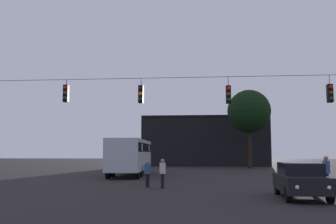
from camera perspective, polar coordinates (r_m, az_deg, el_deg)
The scene contains 9 objects.
ground_plane at distance 29.36m, azimuth 3.87°, elevation -10.04°, with size 168.00×168.00×0.00m, color black.
overhead_signal_span at distance 19.74m, azimuth 3.20°, elevation -0.62°, with size 22.12×0.44×6.80m.
city_bus at distance 32.18m, azimuth -5.73°, elevation -6.36°, with size 3.05×11.11×3.00m.
car_near_right at distance 17.27m, azimuth 19.73°, elevation -9.76°, with size 2.02×4.41×1.52m.
pedestrian_crossing_left at distance 20.72m, azimuth -0.85°, elevation -9.16°, with size 0.36×0.42×1.61m.
pedestrian_crossing_center at distance 20.92m, azimuth 23.19°, elevation -8.33°, with size 0.27×0.38×1.78m.
pedestrian_crossing_right at distance 21.35m, azimuth -3.17°, elevation -9.23°, with size 0.33×0.41×1.51m.
corner_building at distance 56.75m, azimuth 5.68°, elevation -4.55°, with size 17.98×9.98×7.15m.
tree_left_silhouette at distance 46.73m, azimuth 12.36°, elevation 0.07°, with size 5.31×5.31×9.64m.
Camera 1 is at (0.66, -4.78, 1.98)m, focal length 39.62 mm.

